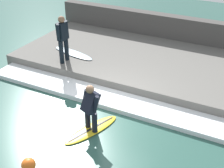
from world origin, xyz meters
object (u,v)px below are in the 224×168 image
at_px(surfboard_waiting_near, 73,53).
at_px(marker_buoy, 29,165).
at_px(surfer_riding, 91,106).
at_px(surfer_waiting_near, 63,37).
at_px(surfboard_riding, 92,130).

height_order(surfboard_waiting_near, marker_buoy, surfboard_waiting_near).
xyz_separation_m(surfer_riding, surfer_waiting_near, (2.62, 2.66, 0.55)).
relative_size(surfboard_waiting_near, marker_buoy, 5.80).
bearing_deg(surfboard_riding, surfboard_waiting_near, 39.57).
bearing_deg(surfer_waiting_near, surfer_riding, -134.62).
distance_m(surfer_waiting_near, marker_buoy, 5.18).
xyz_separation_m(surfer_waiting_near, marker_buoy, (-4.58, -2.11, -1.20)).
xyz_separation_m(surfboard_waiting_near, marker_buoy, (-5.27, -2.19, -0.27)).
height_order(surfboard_riding, marker_buoy, marker_buoy).
relative_size(surfer_riding, surfer_waiting_near, 0.81).
distance_m(surfboard_riding, surfer_waiting_near, 3.97).
xyz_separation_m(surfboard_riding, marker_buoy, (-1.95, 0.55, 0.14)).
xyz_separation_m(surfer_riding, surfboard_waiting_near, (3.32, 2.74, -0.38)).
height_order(surfboard_riding, surfboard_waiting_near, surfboard_waiting_near).
distance_m(surfboard_waiting_near, marker_buoy, 5.72).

